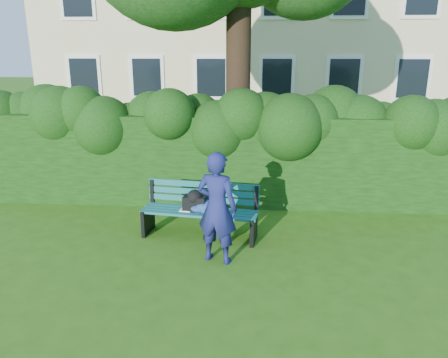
{
  "coord_description": "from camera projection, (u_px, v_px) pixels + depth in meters",
  "views": [
    {
      "loc": [
        0.54,
        -6.37,
        3.06
      ],
      "look_at": [
        0.0,
        0.6,
        0.95
      ],
      "focal_mm": 35.0,
      "sensor_mm": 36.0,
      "label": 1
    }
  ],
  "objects": [
    {
      "name": "ground",
      "position": [
        221.0,
        246.0,
        7.01
      ],
      "size": [
        80.0,
        80.0,
        0.0
      ],
      "primitive_type": "plane",
      "color": "#2F5811",
      "rests_on": "ground"
    },
    {
      "name": "park_bench",
      "position": [
        201.0,
        208.0,
        7.25
      ],
      "size": [
        1.98,
        0.8,
        0.89
      ],
      "rotation": [
        0.0,
        0.0,
        -0.13
      ],
      "color": "#115550",
      "rests_on": "ground"
    },
    {
      "name": "man_reading",
      "position": [
        217.0,
        208.0,
        6.3
      ],
      "size": [
        0.71,
        0.57,
        1.68
      ],
      "primitive_type": "imported",
      "rotation": [
        0.0,
        0.0,
        2.82
      ],
      "color": "navy",
      "rests_on": "ground"
    },
    {
      "name": "hedge",
      "position": [
        230.0,
        159.0,
        8.85
      ],
      "size": [
        10.0,
        1.0,
        1.8
      ],
      "color": "black",
      "rests_on": "ground"
    }
  ]
}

